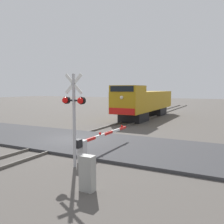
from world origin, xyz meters
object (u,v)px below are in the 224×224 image
(crossing_gate, at_px, (90,144))
(utility_cabinet, at_px, (87,173))
(crossing_signal, at_px, (74,109))
(locomotive, at_px, (145,102))

(crossing_gate, xyz_separation_m, utility_cabinet, (2.02, -3.39, -0.13))
(crossing_signal, bearing_deg, utility_cabinet, -44.46)
(crossing_gate, bearing_deg, utility_cabinet, -59.12)
(locomotive, bearing_deg, crossing_gate, -79.34)
(crossing_signal, height_order, utility_cabinet, crossing_signal)
(crossing_signal, height_order, crossing_gate, crossing_signal)
(locomotive, distance_m, crossing_signal, 19.68)
(crossing_signal, xyz_separation_m, crossing_gate, (-0.05, 1.45, -1.94))
(crossing_signal, distance_m, utility_cabinet, 3.45)
(locomotive, distance_m, utility_cabinet, 22.02)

